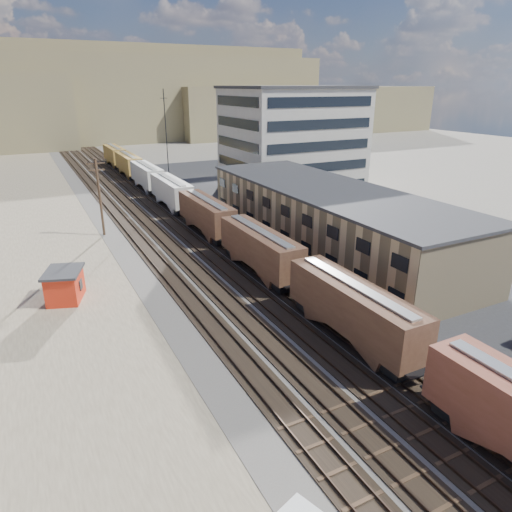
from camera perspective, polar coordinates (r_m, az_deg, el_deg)
name	(u,v)px	position (r m, az deg, el deg)	size (l,w,h in m)	color
ground	(363,399)	(30.82, 13.24, -17.05)	(300.00, 300.00, 0.00)	#6B6356
ballast_bed	(152,213)	(72.43, -12.87, 5.26)	(18.00, 200.00, 0.06)	#4C4742
dirt_yard	(7,254)	(60.95, -28.73, 0.27)	(24.00, 180.00, 0.03)	#6E5E4B
asphalt_lot	(326,219)	(68.23, 8.76, 4.60)	(26.00, 120.00, 0.04)	#232326
rail_tracks	(148,213)	(72.29, -13.30, 5.26)	(11.40, 200.00, 0.24)	black
freight_train	(187,201)	(67.31, -8.61, 6.83)	(3.00, 119.74, 4.46)	black
warehouse	(328,218)	(55.49, 9.02, 4.77)	(12.40, 40.40, 7.25)	tan
office_tower	(292,139)	(86.07, 4.50, 14.34)	(22.60, 18.60, 18.45)	#9E998E
utility_pole_north	(100,196)	(61.98, -18.96, 7.14)	(2.20, 0.32, 10.00)	#382619
radio_mast	(167,144)	(81.79, -11.09, 13.61)	(1.20, 0.16, 18.00)	black
hills_north	(62,98)	(186.73, -23.08, 17.69)	(265.00, 80.00, 32.00)	brown
maintenance_shed	(65,285)	(45.03, -22.79, -3.37)	(4.20, 4.76, 2.92)	red
parked_car_blue	(295,204)	(73.46, 4.88, 6.46)	(2.32, 5.03, 1.40)	navy
parked_car_far	(357,200)	(77.45, 12.48, 6.88)	(1.95, 4.86, 1.65)	silver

